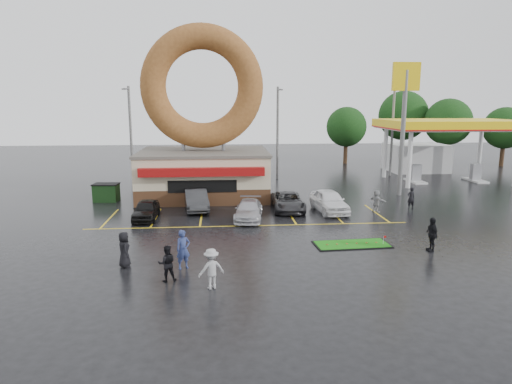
{
  "coord_description": "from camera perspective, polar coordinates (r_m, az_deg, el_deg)",
  "views": [
    {
      "loc": [
        -1.73,
        -23.79,
        7.48
      ],
      "look_at": [
        0.43,
        3.01,
        2.2
      ],
      "focal_mm": 32.0,
      "sensor_mm": 36.0,
      "label": 1
    }
  ],
  "objects": [
    {
      "name": "person_cameraman",
      "position": [
        25.0,
        21.12,
        -4.96
      ],
      "size": [
        0.44,
        1.03,
        1.76
      ],
      "primitive_type": "imported",
      "rotation": [
        0.0,
        0.0,
        -1.56
      ],
      "color": "black",
      "rests_on": "ground"
    },
    {
      "name": "person_hoodie",
      "position": [
        18.88,
        -5.6,
        -9.52
      ],
      "size": [
        1.24,
        0.98,
        1.69
      ],
      "primitive_type": "imported",
      "rotation": [
        0.0,
        0.0,
        3.51
      ],
      "color": "#9B9B9E",
      "rests_on": "ground"
    },
    {
      "name": "car_white",
      "position": [
        32.04,
        9.13,
        -1.13
      ],
      "size": [
        2.24,
        4.67,
        1.54
      ],
      "primitive_type": "imported",
      "rotation": [
        0.0,
        0.0,
        0.1
      ],
      "color": "white",
      "rests_on": "ground"
    },
    {
      "name": "person_blue",
      "position": [
        21.2,
        -9.08,
        -7.1
      ],
      "size": [
        0.78,
        0.67,
        1.81
      ],
      "primitive_type": "imported",
      "rotation": [
        0.0,
        0.0,
        0.42
      ],
      "color": "navy",
      "rests_on": "ground"
    },
    {
      "name": "streetlight_left",
      "position": [
        44.57,
        -15.41,
        7.24
      ],
      "size": [
        0.4,
        2.21,
        9.0
      ],
      "color": "slate",
      "rests_on": "ground"
    },
    {
      "name": "person_bystander",
      "position": [
        21.99,
        -16.15,
        -6.93
      ],
      "size": [
        0.78,
        0.95,
        1.67
      ],
      "primitive_type": "imported",
      "rotation": [
        0.0,
        0.0,
        1.92
      ],
      "color": "black",
      "rests_on": "ground"
    },
    {
      "name": "streetlight_right",
      "position": [
        49.1,
        16.72,
        7.49
      ],
      "size": [
        0.4,
        2.21,
        9.0
      ],
      "color": "slate",
      "rests_on": "ground"
    },
    {
      "name": "gas_station",
      "position": [
        49.87,
        21.36,
        6.0
      ],
      "size": [
        12.3,
        13.65,
        5.9
      ],
      "color": "silver",
      "rests_on": "ground"
    },
    {
      "name": "putting_green",
      "position": [
        25.08,
        11.9,
        -6.41
      ],
      "size": [
        4.12,
        1.98,
        0.51
      ],
      "color": "black",
      "rests_on": "ground"
    },
    {
      "name": "car_black",
      "position": [
        30.54,
        -13.58,
        -2.17
      ],
      "size": [
        1.53,
        3.72,
        1.26
      ],
      "primitive_type": "imported",
      "rotation": [
        0.0,
        0.0,
        -0.01
      ],
      "color": "black",
      "rests_on": "ground"
    },
    {
      "name": "car_silver",
      "position": [
        29.7,
        -0.92,
        -2.27
      ],
      "size": [
        2.25,
        4.39,
        1.22
      ],
      "primitive_type": "imported",
      "rotation": [
        0.0,
        0.0,
        -0.13
      ],
      "color": "#ADACB2",
      "rests_on": "ground"
    },
    {
      "name": "tree_far_b",
      "position": [
        61.88,
        28.67,
        7.03
      ],
      "size": [
        4.9,
        4.9,
        7.0
      ],
      "color": "#332114",
      "rests_on": "ground"
    },
    {
      "name": "car_dgrey",
      "position": [
        32.55,
        -7.49,
        -0.97
      ],
      "size": [
        2.06,
        4.54,
        1.45
      ],
      "primitive_type": "imported",
      "rotation": [
        0.0,
        0.0,
        0.12
      ],
      "color": "#28292B",
      "rests_on": "ground"
    },
    {
      "name": "tree_far_a",
      "position": [
        60.56,
        22.89,
        8.07
      ],
      "size": [
        5.6,
        5.6,
        8.0
      ],
      "color": "#332114",
      "rests_on": "ground"
    },
    {
      "name": "person_walker_far",
      "position": [
        34.34,
        18.81,
        -0.73
      ],
      "size": [
        0.6,
        0.42,
        1.58
      ],
      "primitive_type": "imported",
      "rotation": [
        0.0,
        0.0,
        3.22
      ],
      "color": "black",
      "rests_on": "ground"
    },
    {
      "name": "streetlight_mid",
      "position": [
        45.16,
        2.72,
        7.67
      ],
      "size": [
        0.4,
        2.21,
        9.0
      ],
      "color": "slate",
      "rests_on": "ground"
    },
    {
      "name": "shell_sign",
      "position": [
        38.71,
        18.07,
        10.42
      ],
      "size": [
        2.2,
        0.36,
        10.6
      ],
      "color": "slate",
      "rests_on": "ground"
    },
    {
      "name": "person_walker_near",
      "position": [
        32.75,
        14.83,
        -1.09
      ],
      "size": [
        1.03,
        1.49,
        1.54
      ],
      "primitive_type": "imported",
      "rotation": [
        0.0,
        0.0,
        2.02
      ],
      "color": "gray",
      "rests_on": "ground"
    },
    {
      "name": "donut_shop",
      "position": [
        36.91,
        -6.6,
        6.35
      ],
      "size": [
        10.2,
        8.7,
        13.5
      ],
      "color": "#472B19",
      "rests_on": "ground"
    },
    {
      "name": "person_blackjkt",
      "position": [
        19.9,
        -11.07,
        -8.75
      ],
      "size": [
        0.86,
        0.72,
        1.58
      ],
      "primitive_type": "imported",
      "rotation": [
        0.0,
        0.0,
        3.32
      ],
      "color": "black",
      "rests_on": "ground"
    },
    {
      "name": "car_grey",
      "position": [
        32.19,
        3.98,
        -1.19
      ],
      "size": [
        2.2,
        4.63,
        1.28
      ],
      "primitive_type": "imported",
      "rotation": [
        0.0,
        0.0,
        -0.02
      ],
      "color": "#2B2B2D",
      "rests_on": "ground"
    },
    {
      "name": "ground",
      "position": [
        25.0,
        -0.43,
        -6.3
      ],
      "size": [
        120.0,
        120.0,
        0.0
      ],
      "primitive_type": "plane",
      "color": "black",
      "rests_on": "ground"
    },
    {
      "name": "tree_far_d",
      "position": [
        58.04,
        11.24,
        7.98
      ],
      "size": [
        4.9,
        4.9,
        7.0
      ],
      "color": "#332114",
      "rests_on": "ground"
    },
    {
      "name": "tree_far_c",
      "position": [
        62.5,
        17.94,
        9.06
      ],
      "size": [
        6.3,
        6.3,
        9.0
      ],
      "color": "#332114",
      "rests_on": "ground"
    },
    {
      "name": "dumpster",
      "position": [
        36.94,
        -18.2,
        -0.11
      ],
      "size": [
        1.89,
        1.35,
        1.3
      ],
      "primitive_type": "cube",
      "rotation": [
        0.0,
        0.0,
        -0.08
      ],
      "color": "#183B16",
      "rests_on": "ground"
    }
  ]
}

